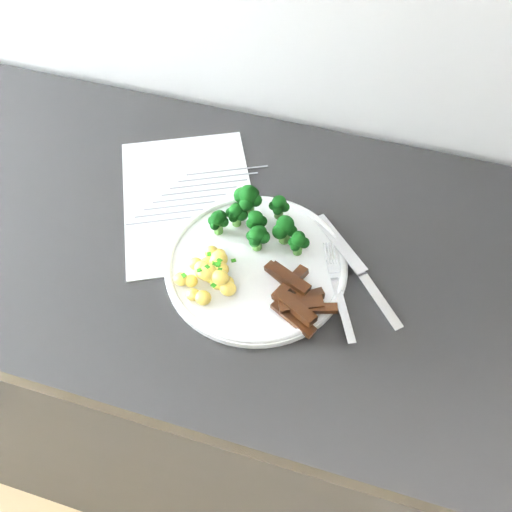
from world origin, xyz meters
TOP-DOWN VIEW (x-y plane):
  - counter at (0.07, 1.66)m, footprint 2.46×0.61m
  - recipe_paper at (-0.17, 1.74)m, footprint 0.33×0.37m
  - plate at (-0.02, 1.64)m, footprint 0.28×0.28m
  - broccoli at (-0.03, 1.70)m, footprint 0.16×0.10m
  - potatoes at (-0.07, 1.59)m, footprint 0.10×0.10m
  - beef_strips at (0.06, 1.59)m, footprint 0.12×0.11m
  - fork at (0.12, 1.61)m, footprint 0.08×0.17m
  - knife at (0.15, 1.65)m, footprint 0.17×0.18m

SIDE VIEW (x-z plane):
  - counter at x=0.07m, z-range 0.00..0.92m
  - recipe_paper at x=-0.17m, z-range 0.92..0.92m
  - plate at x=-0.02m, z-range 0.92..0.94m
  - knife at x=0.15m, z-range 0.92..0.94m
  - fork at x=0.12m, z-range 0.93..0.95m
  - beef_strips at x=0.06m, z-range 0.93..0.96m
  - potatoes at x=-0.07m, z-range 0.93..0.97m
  - broccoli at x=-0.03m, z-range 0.93..1.00m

